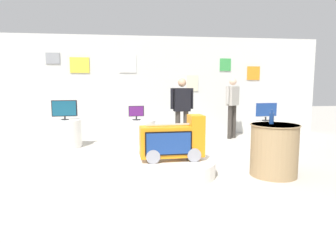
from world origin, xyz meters
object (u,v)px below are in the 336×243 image
side_table_round (274,150)px  display_pedestal_right_rear (137,134)px  shopper_browsing_near_truck (232,103)px  shopper_browsing_rear (182,107)px  display_pedestal_center_rear (265,135)px  tv_on_center_rear (266,110)px  display_pedestal_left_rear (66,133)px  tv_on_right_rear (136,113)px  bottle_on_side_table (272,118)px  main_display_pedestal (172,167)px  novelty_firetruck_tv (173,142)px  tv_on_left_rear (64,109)px

side_table_round → display_pedestal_right_rear: bearing=130.9°
shopper_browsing_near_truck → shopper_browsing_rear: size_ratio=1.02×
display_pedestal_center_rear → tv_on_center_rear: bearing=-95.1°
display_pedestal_center_rear → shopper_browsing_rear: size_ratio=0.45×
shopper_browsing_rear → display_pedestal_left_rear: bearing=173.2°
tv_on_right_rear → side_table_round: bearing=-49.1°
bottle_on_side_table → main_display_pedestal: bearing=173.8°
main_display_pedestal → tv_on_center_rear: tv_on_center_rear is taller
tv_on_center_rear → bottle_on_side_table: tv_on_center_rear is taller
shopper_browsing_near_truck → display_pedestal_left_rear: bearing=-171.7°
novelty_firetruck_tv → tv_on_center_rear: size_ratio=1.86×
display_pedestal_center_rear → shopper_browsing_rear: 2.05m
novelty_firetruck_tv → display_pedestal_center_rear: (2.42, 1.73, -0.22)m
tv_on_left_rear → bottle_on_side_table: bearing=-34.8°
novelty_firetruck_tv → bottle_on_side_table: bearing=-6.0°
display_pedestal_right_rear → shopper_browsing_near_truck: bearing=18.1°
tv_on_left_rear → shopper_browsing_near_truck: size_ratio=0.35×
display_pedestal_right_rear → shopper_browsing_rear: shopper_browsing_rear is taller
main_display_pedestal → tv_on_center_rear: size_ratio=2.53×
main_display_pedestal → side_table_round: size_ratio=1.70×
tv_on_left_rear → novelty_firetruck_tv: bearing=-48.2°
display_pedestal_center_rear → shopper_browsing_near_truck: 1.59m
tv_on_center_rear → bottle_on_side_table: size_ratio=2.41×
main_display_pedestal → tv_on_left_rear: bearing=131.6°
novelty_firetruck_tv → tv_on_left_rear: size_ratio=1.81×
tv_on_left_rear → shopper_browsing_near_truck: (4.36, 0.64, 0.07)m
tv_on_left_rear → side_table_round: (3.87, -2.75, -0.49)m
side_table_round → shopper_browsing_rear: size_ratio=0.52×
tv_on_left_rear → shopper_browsing_near_truck: 4.41m
display_pedestal_left_rear → tv_on_left_rear: bearing=-94.6°
tv_on_center_rear → tv_on_right_rear: 3.02m
display_pedestal_right_rear → tv_on_right_rear: 0.51m
novelty_firetruck_tv → tv_on_right_rear: 2.35m
display_pedestal_center_rear → bottle_on_side_table: (-0.82, -1.90, 0.61)m
tv_on_center_rear → tv_on_right_rear: bearing=169.7°
main_display_pedestal → display_pedestal_left_rear: bearing=131.6°
display_pedestal_center_rear → side_table_round: (-0.79, -1.98, 0.10)m
bottle_on_side_table → shopper_browsing_near_truck: size_ratio=0.14×
display_pedestal_right_rear → shopper_browsing_rear: bearing=-4.8°
tv_on_left_rear → tv_on_right_rear: bearing=-8.0°
tv_on_left_rear → tv_on_right_rear: size_ratio=1.60×
tv_on_right_rear → display_pedestal_center_rear: bearing=-10.2°
tv_on_left_rear → display_pedestal_right_rear: size_ratio=0.65×
display_pedestal_right_rear → bottle_on_side_table: bearing=-48.6°
tv_on_left_rear → display_pedestal_center_rear: tv_on_left_rear is taller
display_pedestal_left_rear → side_table_round: side_table_round is taller
display_pedestal_left_rear → side_table_round: size_ratio=0.88×
tv_on_left_rear → shopper_browsing_rear: (2.77, -0.33, 0.04)m
main_display_pedestal → tv_on_left_rear: (-2.22, 2.50, 0.79)m
side_table_round → shopper_browsing_near_truck: shopper_browsing_near_truck is taller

